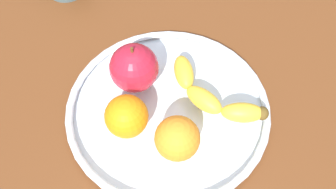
{
  "coord_description": "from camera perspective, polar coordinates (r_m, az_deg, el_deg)",
  "views": [
    {
      "loc": [
        25.61,
        -16.85,
        50.78
      ],
      "look_at": [
        0.0,
        0.0,
        4.8
      ],
      "focal_mm": 38.81,
      "sensor_mm": 36.0,
      "label": 1
    }
  ],
  "objects": [
    {
      "name": "ground_plane",
      "position": [
        0.61,
        0.0,
        -3.54
      ],
      "size": [
        162.12,
        162.12,
        4.0
      ],
      "primitive_type": "cube",
      "color": "brown"
    },
    {
      "name": "fruit_bowl",
      "position": [
        0.59,
        0.0,
        -2.11
      ],
      "size": [
        32.77,
        32.77,
        1.8
      ],
      "color": "silver",
      "rests_on": "ground_plane"
    },
    {
      "name": "banana",
      "position": [
        0.57,
        6.9,
        -0.1
      ],
      "size": [
        18.12,
        9.74,
        3.09
      ],
      "rotation": [
        0.0,
        0.0,
        0.27
      ],
      "color": "yellow",
      "rests_on": "fruit_bowl"
    },
    {
      "name": "apple",
      "position": [
        0.57,
        -5.34,
        4.18
      ],
      "size": [
        7.86,
        7.86,
        8.66
      ],
      "color": "#B31B2F",
      "rests_on": "fruit_bowl"
    },
    {
      "name": "orange_front_right",
      "position": [
        0.53,
        -6.73,
        -3.14
      ],
      "size": [
        6.5,
        6.5,
        6.5
      ],
      "primitive_type": "sphere",
      "color": "orange",
      "rests_on": "fruit_bowl"
    },
    {
      "name": "orange_center",
      "position": [
        0.51,
        1.47,
        -6.9
      ],
      "size": [
        6.54,
        6.54,
        6.54
      ],
      "primitive_type": "sphere",
      "color": "orange",
      "rests_on": "fruit_bowl"
    }
  ]
}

